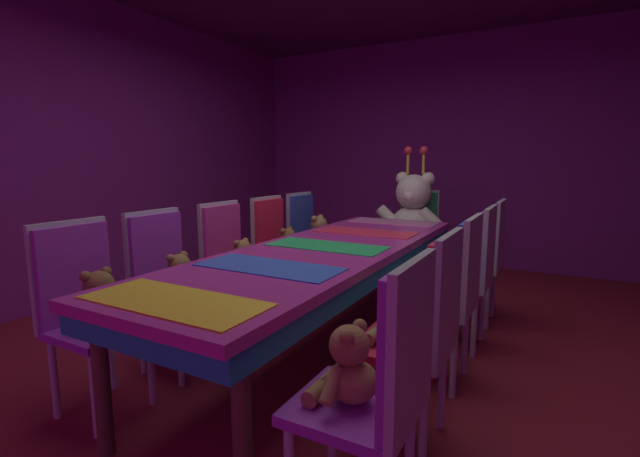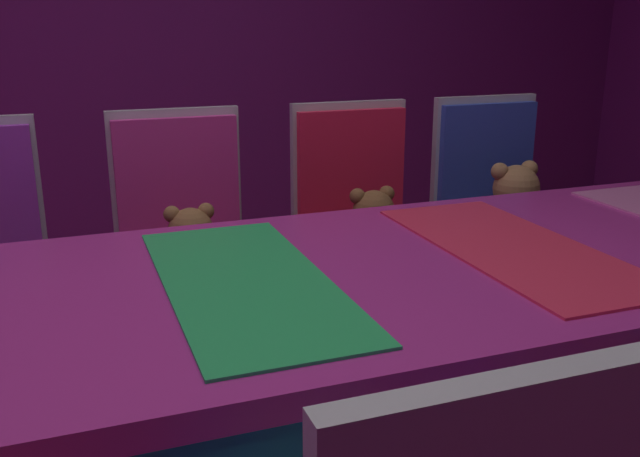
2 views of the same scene
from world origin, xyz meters
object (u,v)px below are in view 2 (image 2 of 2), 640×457
at_px(chair_left_2, 184,236).
at_px(teddy_left_4, 515,215).
at_px(teddy_left_2, 192,256).
at_px(chair_left_4, 491,205).
at_px(banquet_table, 247,320).
at_px(teddy_left_3, 374,236).
at_px(chair_left_3, 356,219).

relative_size(chair_left_2, teddy_left_4, 2.89).
height_order(teddy_left_2, chair_left_4, chair_left_4).
relative_size(banquet_table, chair_left_2, 3.05).
distance_m(teddy_left_3, teddy_left_4, 0.54).
height_order(chair_left_4, teddy_left_4, chair_left_4).
bearing_deg(chair_left_3, chair_left_4, 89.94).
relative_size(teddy_left_2, chair_left_3, 0.29).
height_order(teddy_left_2, teddy_left_4, teddy_left_4).
height_order(chair_left_3, teddy_left_4, chair_left_3).
relative_size(chair_left_2, chair_left_4, 1.00).
xyz_separation_m(banquet_table, teddy_left_4, (-0.67, 1.13, -0.06)).
distance_m(chair_left_2, teddy_left_4, 1.13).
distance_m(teddy_left_2, teddy_left_4, 1.12).
bearing_deg(teddy_left_3, chair_left_4, 104.92).
xyz_separation_m(chair_left_4, teddy_left_4, (0.15, 0.00, -0.00)).
relative_size(teddy_left_3, chair_left_4, 0.30).
bearing_deg(chair_left_2, teddy_left_3, 75.21).
distance_m(banquet_table, chair_left_4, 1.40).
bearing_deg(teddy_left_2, teddy_left_4, 89.20).
height_order(teddy_left_3, chair_left_4, chair_left_4).
bearing_deg(banquet_table, chair_left_3, 143.96).
height_order(banquet_table, chair_left_4, chair_left_4).
height_order(teddy_left_2, teddy_left_3, teddy_left_3).
bearing_deg(chair_left_2, teddy_left_4, 81.96).
distance_m(chair_left_2, teddy_left_3, 0.61).
relative_size(chair_left_3, chair_left_4, 1.00).
bearing_deg(chair_left_4, chair_left_2, -90.61).
bearing_deg(chair_left_3, teddy_left_2, -77.35).
height_order(chair_left_3, chair_left_4, same).
distance_m(banquet_table, teddy_left_2, 0.69).
distance_m(chair_left_2, chair_left_3, 0.59).
bearing_deg(teddy_left_2, chair_left_2, 180.00).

